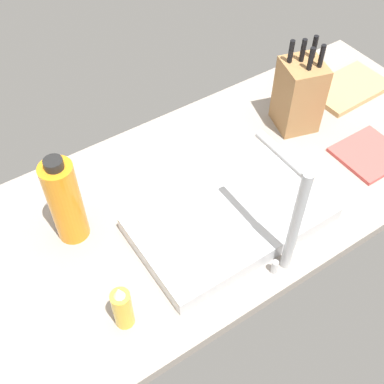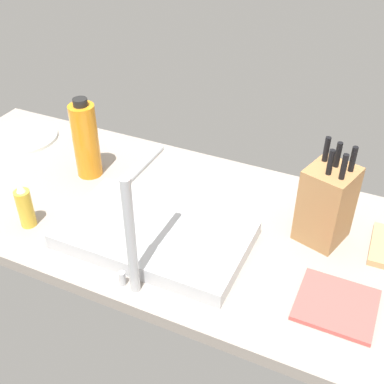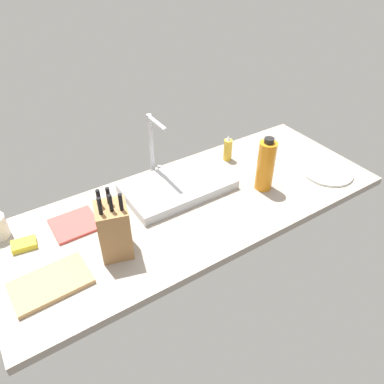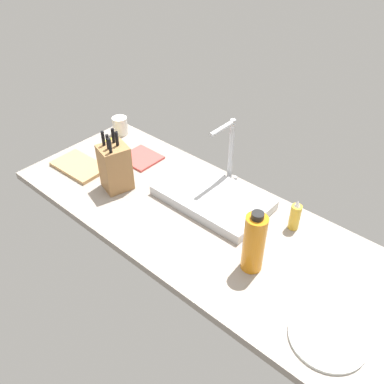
{
  "view_description": "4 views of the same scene",
  "coord_description": "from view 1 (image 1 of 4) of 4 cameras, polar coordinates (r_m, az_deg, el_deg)",
  "views": [
    {
      "loc": [
        48.44,
        69.14,
        103.81
      ],
      "look_at": [
        4.41,
        3.02,
        11.25
      ],
      "focal_mm": 45.71,
      "sensor_mm": 36.0,
      "label": 1
    },
    {
      "loc": [
        -51.06,
        96.12,
        90.96
      ],
      "look_at": [
        -5.81,
        -1.64,
        12.07
      ],
      "focal_mm": 45.74,
      "sensor_mm": 36.0,
      "label": 2
    },
    {
      "loc": [
        -70.88,
        -107.07,
        107.57
      ],
      "look_at": [
        -1.7,
        -0.55,
        10.34
      ],
      "focal_mm": 34.91,
      "sensor_mm": 36.0,
      "label": 3
    },
    {
      "loc": [
        82.6,
        -97.37,
        117.12
      ],
      "look_at": [
        -4.2,
        1.54,
        13.36
      ],
      "focal_mm": 37.98,
      "sensor_mm": 36.0,
      "label": 4
    }
  ],
  "objects": [
    {
      "name": "countertop_slab",
      "position": [
        1.32,
        0.86,
        -1.05
      ],
      "size": [
        172.44,
        67.81,
        3.5
      ],
      "primitive_type": "cube",
      "color": "gray",
      "rests_on": "ground"
    },
    {
      "name": "sink_basin",
      "position": [
        1.24,
        4.51,
        -3.15
      ],
      "size": [
        48.84,
        28.76,
        4.38
      ],
      "primitive_type": "cube",
      "color": "#B7BABF",
      "rests_on": "countertop_slab"
    },
    {
      "name": "faucet",
      "position": [
        1.06,
        11.54,
        -2.16
      ],
      "size": [
        5.5,
        16.15,
        31.99
      ],
      "color": "#B7BABF",
      "rests_on": "countertop_slab"
    },
    {
      "name": "knife_block",
      "position": [
        1.48,
        12.36,
        11.05
      ],
      "size": [
        14.19,
        14.68,
        28.11
      ],
      "rotation": [
        0.0,
        0.0,
        -0.28
      ],
      "color": "#9E7042",
      "rests_on": "countertop_slab"
    },
    {
      "name": "cutting_board",
      "position": [
        1.72,
        17.75,
        11.49
      ],
      "size": [
        26.71,
        17.04,
        1.8
      ],
      "primitive_type": "cube",
      "rotation": [
        0.0,
        0.0,
        0.03
      ],
      "color": "tan",
      "rests_on": "countertop_slab"
    },
    {
      "name": "soap_bottle",
      "position": [
        1.07,
        -8.13,
        -13.22
      ],
      "size": [
        4.31,
        4.31,
        14.07
      ],
      "color": "gold",
      "rests_on": "countertop_slab"
    },
    {
      "name": "water_bottle",
      "position": [
        1.18,
        -14.59,
        -1.06
      ],
      "size": [
        7.87,
        7.87,
        25.9
      ],
      "color": "orange",
      "rests_on": "countertop_slab"
    },
    {
      "name": "dish_towel",
      "position": [
        1.5,
        19.97,
        4.18
      ],
      "size": [
        17.79,
        16.58,
        1.2
      ],
      "primitive_type": "cube",
      "rotation": [
        0.0,
        0.0,
        0.0
      ],
      "color": "#CC4C47",
      "rests_on": "countertop_slab"
    }
  ]
}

